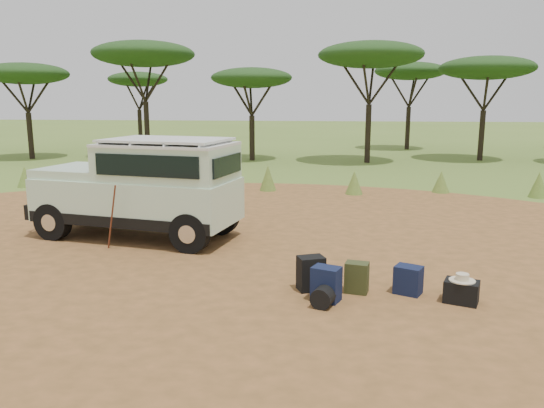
# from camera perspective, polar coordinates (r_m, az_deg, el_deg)

# --- Properties ---
(ground) EXTENTS (140.00, 140.00, 0.00)m
(ground) POSITION_cam_1_polar(r_m,az_deg,el_deg) (10.33, -6.45, -6.82)
(ground) COLOR #59762A
(ground) RESTS_ON ground
(dirt_clearing) EXTENTS (23.00, 23.00, 0.01)m
(dirt_clearing) POSITION_cam_1_polar(r_m,az_deg,el_deg) (10.33, -6.45, -6.80)
(dirt_clearing) COLOR #9C6133
(dirt_clearing) RESTS_ON ground
(grass_fringe) EXTENTS (36.60, 1.60, 0.90)m
(grass_fringe) POSITION_cam_1_polar(r_m,az_deg,el_deg) (18.57, -0.14, 2.60)
(grass_fringe) COLOR #59762A
(grass_fringe) RESTS_ON ground
(acacia_treeline) EXTENTS (46.70, 13.20, 6.26)m
(acacia_treeline) POSITION_cam_1_polar(r_m,az_deg,el_deg) (29.46, 3.75, 14.48)
(acacia_treeline) COLOR black
(acacia_treeline) RESTS_ON ground
(safari_vehicle) EXTENTS (5.03, 2.76, 2.32)m
(safari_vehicle) POSITION_cam_1_polar(r_m,az_deg,el_deg) (12.58, -13.70, 1.45)
(safari_vehicle) COLOR silver
(safari_vehicle) RESTS_ON ground
(walking_staff) EXTENTS (0.37, 0.24, 1.43)m
(walking_staff) POSITION_cam_1_polar(r_m,az_deg,el_deg) (11.76, -16.86, -1.40)
(walking_staff) COLOR brown
(walking_staff) RESTS_ON ground
(backpack_black) EXTENTS (0.52, 0.46, 0.59)m
(backpack_black) POSITION_cam_1_polar(r_m,az_deg,el_deg) (9.04, 4.20, -7.46)
(backpack_black) COLOR black
(backpack_black) RESTS_ON ground
(backpack_navy) EXTENTS (0.52, 0.45, 0.57)m
(backpack_navy) POSITION_cam_1_polar(r_m,az_deg,el_deg) (8.59, 5.85, -8.57)
(backpack_navy) COLOR #131F3C
(backpack_navy) RESTS_ON ground
(backpack_olive) EXTENTS (0.42, 0.34, 0.52)m
(backpack_olive) POSITION_cam_1_polar(r_m,az_deg,el_deg) (9.02, 9.10, -7.83)
(backpack_olive) COLOR #37401D
(backpack_olive) RESTS_ON ground
(duffel_navy) EXTENTS (0.52, 0.47, 0.48)m
(duffel_navy) POSITION_cam_1_polar(r_m,az_deg,el_deg) (9.15, 14.44, -7.93)
(duffel_navy) COLOR #131F3C
(duffel_navy) RESTS_ON ground
(hard_case) EXTENTS (0.61, 0.52, 0.37)m
(hard_case) POSITION_cam_1_polar(r_m,az_deg,el_deg) (9.03, 19.69, -8.89)
(hard_case) COLOR black
(hard_case) RESTS_ON ground
(stuff_sack) EXTENTS (0.42, 0.42, 0.33)m
(stuff_sack) POSITION_cam_1_polar(r_m,az_deg,el_deg) (8.39, 5.54, -9.91)
(stuff_sack) COLOR black
(stuff_sack) RESTS_ON ground
(safari_hat) EXTENTS (0.41, 0.41, 0.12)m
(safari_hat) POSITION_cam_1_polar(r_m,az_deg,el_deg) (8.96, 19.79, -7.52)
(safari_hat) COLOR beige
(safari_hat) RESTS_ON hard_case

